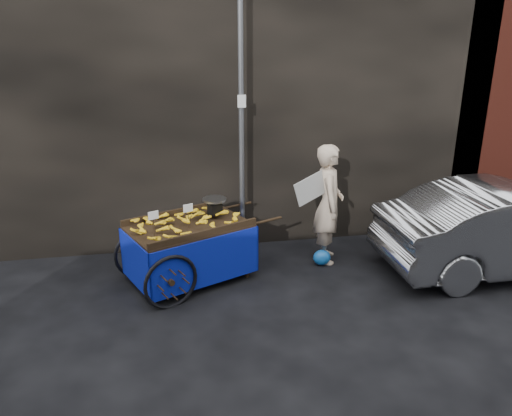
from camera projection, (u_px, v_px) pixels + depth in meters
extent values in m
plane|color=black|center=(235.00, 292.00, 6.79)|extent=(80.00, 80.00, 0.00)
cube|color=black|center=(151.00, 86.00, 8.18)|extent=(11.00, 2.00, 5.00)
cube|color=#591E14|center=(507.00, 79.00, 9.27)|extent=(3.00, 2.00, 5.00)
cylinder|color=slate|center=(241.00, 128.00, 7.37)|extent=(0.08, 0.08, 4.00)
cube|color=white|center=(242.00, 101.00, 7.18)|extent=(0.12, 0.02, 0.18)
cube|color=black|center=(189.00, 227.00, 6.89)|extent=(1.86, 1.55, 0.06)
cube|color=black|center=(174.00, 213.00, 7.23)|extent=(1.47, 0.68, 0.10)
cube|color=black|center=(205.00, 234.00, 6.50)|extent=(1.47, 0.68, 0.10)
cube|color=black|center=(247.00, 252.00, 7.08)|extent=(0.07, 0.07, 0.80)
cube|color=black|center=(219.00, 234.00, 7.70)|extent=(0.07, 0.07, 0.80)
cylinder|color=black|center=(267.00, 221.00, 7.13)|extent=(0.47, 0.24, 0.04)
cylinder|color=black|center=(237.00, 205.00, 7.75)|extent=(0.47, 0.24, 0.04)
torus|color=black|center=(171.00, 282.00, 6.34)|extent=(0.70, 0.35, 0.75)
torus|color=black|center=(139.00, 253.00, 7.17)|extent=(0.70, 0.35, 0.75)
cylinder|color=black|center=(154.00, 267.00, 6.75)|extent=(0.50, 1.04, 0.05)
cube|color=#072792|center=(207.00, 263.00, 6.61)|extent=(1.50, 0.68, 0.68)
cube|color=#072792|center=(174.00, 238.00, 7.40)|extent=(1.50, 0.68, 0.68)
cube|color=#072792|center=(135.00, 264.00, 6.58)|extent=(0.44, 0.95, 0.68)
cube|color=#072792|center=(238.00, 237.00, 7.43)|extent=(0.44, 0.95, 0.68)
cube|color=black|center=(215.00, 209.00, 7.11)|extent=(0.22, 0.20, 0.16)
cylinder|color=silver|center=(215.00, 200.00, 7.06)|extent=(0.45, 0.45, 0.03)
cube|color=white|center=(153.00, 215.00, 6.41)|extent=(0.13, 0.07, 0.11)
cube|color=white|center=(188.00, 208.00, 6.67)|extent=(0.13, 0.07, 0.11)
imported|color=#C5AC92|center=(329.00, 204.00, 7.47)|extent=(0.58, 0.75, 1.82)
cube|color=#B7B7B0|center=(311.00, 188.00, 7.16)|extent=(0.56, 0.21, 0.50)
ellipsoid|color=blue|center=(322.00, 258.00, 7.55)|extent=(0.27, 0.21, 0.24)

